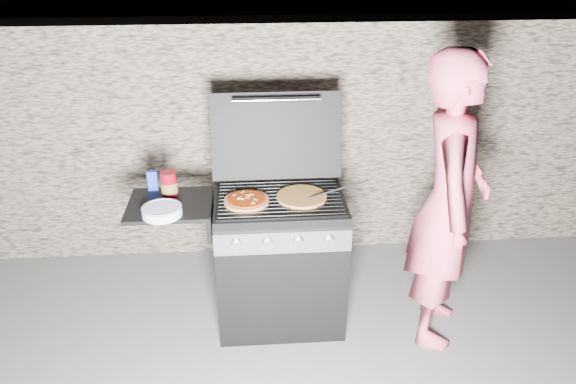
{
  "coord_description": "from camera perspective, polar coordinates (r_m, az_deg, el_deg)",
  "views": [
    {
      "loc": [
        -0.18,
        -3.05,
        2.47
      ],
      "look_at": [
        0.05,
        0.0,
        0.95
      ],
      "focal_mm": 35.0,
      "sensor_mm": 36.0,
      "label": 1
    }
  ],
  "objects": [
    {
      "name": "gas_grill",
      "position": [
        3.65,
        -4.73,
        -7.11
      ],
      "size": [
        1.34,
        0.79,
        0.91
      ],
      "primitive_type": null,
      "color": "black",
      "rests_on": "ground"
    },
    {
      "name": "plate_stack",
      "position": [
        3.32,
        -12.68,
        -1.9
      ],
      "size": [
        0.29,
        0.29,
        0.05
      ],
      "primitive_type": "cylinder",
      "rotation": [
        0.0,
        0.0,
        -0.34
      ],
      "color": "white",
      "rests_on": "gas_grill"
    },
    {
      "name": "tongs",
      "position": [
        3.45,
        5.02,
        0.2
      ],
      "size": [
        0.4,
        0.09,
        0.08
      ],
      "primitive_type": "cylinder",
      "rotation": [
        0.0,
        1.4,
        0.2
      ],
      "color": "black",
      "rests_on": "gas_grill"
    },
    {
      "name": "ground",
      "position": [
        3.93,
        -0.75,
        -12.53
      ],
      "size": [
        50.0,
        50.0,
        0.0
      ],
      "primitive_type": "plane",
      "color": "#606060"
    },
    {
      "name": "pizza_plain",
      "position": [
        3.43,
        1.4,
        -0.47
      ],
      "size": [
        0.35,
        0.35,
        0.02
      ],
      "primitive_type": "cylinder",
      "rotation": [
        0.0,
        0.0,
        -0.14
      ],
      "color": "tan",
      "rests_on": "gas_grill"
    },
    {
      "name": "sauce_jar",
      "position": [
        3.53,
        -12.0,
        0.85
      ],
      "size": [
        0.13,
        0.13,
        0.15
      ],
      "primitive_type": "cylinder",
      "rotation": [
        0.0,
        0.0,
        0.41
      ],
      "color": "maroon",
      "rests_on": "gas_grill"
    },
    {
      "name": "blue_carton",
      "position": [
        3.62,
        -13.58,
        1.13
      ],
      "size": [
        0.06,
        0.04,
        0.13
      ],
      "primitive_type": "cube",
      "rotation": [
        0.0,
        0.0,
        -0.01
      ],
      "color": "#1B32A2",
      "rests_on": "gas_grill"
    },
    {
      "name": "pizza_topped",
      "position": [
        3.38,
        -4.24,
        -0.82
      ],
      "size": [
        0.32,
        0.32,
        0.03
      ],
      "primitive_type": null,
      "rotation": [
        0.0,
        0.0,
        -0.19
      ],
      "color": "tan",
      "rests_on": "gas_grill"
    },
    {
      "name": "stone_wall",
      "position": [
        4.39,
        -1.67,
        5.49
      ],
      "size": [
        8.0,
        0.35,
        1.8
      ],
      "primitive_type": "cube",
      "color": "gray",
      "rests_on": "ground"
    },
    {
      "name": "person",
      "position": [
        3.47,
        16.03,
        -1.11
      ],
      "size": [
        0.63,
        0.78,
        1.85
      ],
      "primitive_type": "imported",
      "rotation": [
        0.0,
        0.0,
        1.26
      ],
      "color": "#D15067",
      "rests_on": "ground"
    }
  ]
}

